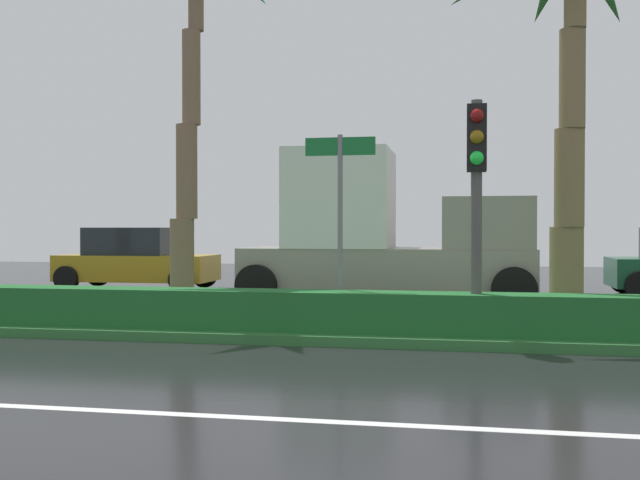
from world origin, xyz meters
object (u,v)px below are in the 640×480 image
Objects in this scene: traffic_signal_median_right at (477,173)px; car_in_traffic_second at (136,260)px; street_name_sign at (340,204)px; box_truck_lead at (383,235)px.

traffic_signal_median_right is 0.79× the size of car_in_traffic_second.
traffic_signal_median_right is 12.54m from car_in_traffic_second.
street_name_sign is 0.70× the size of car_in_traffic_second.
car_in_traffic_second is at bearing 137.34° from traffic_signal_median_right.
street_name_sign is at bearing -48.47° from car_in_traffic_second.
car_in_traffic_second is (-9.14, 8.42, -1.67)m from traffic_signal_median_right.
traffic_signal_median_right reaches higher than box_truck_lead.
traffic_signal_median_right reaches higher than car_in_traffic_second.
traffic_signal_median_right is at bearing -11.92° from street_name_sign.
car_in_traffic_second is 7.74m from box_truck_lead.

